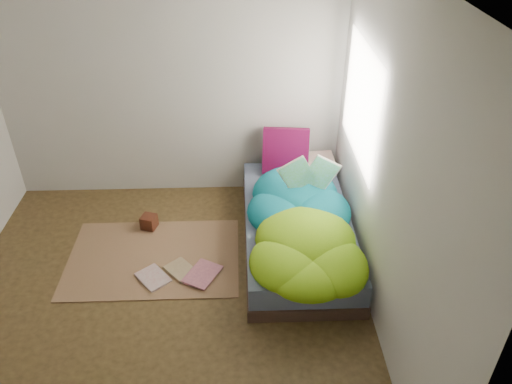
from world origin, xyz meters
TOP-DOWN VIEW (x-y plane):
  - ground at (0.00, 0.00)m, footprint 3.50×3.50m
  - room_walls at (0.01, 0.01)m, footprint 3.54×3.54m
  - bed at (1.22, 0.72)m, footprint 1.00×2.00m
  - duvet at (1.22, 0.50)m, footprint 0.96×1.84m
  - rug at (-0.15, 0.55)m, footprint 1.60×1.10m
  - pillow_floral at (1.44, 1.54)m, footprint 0.55×0.36m
  - pillow_magenta at (1.17, 1.53)m, footprint 0.50×0.20m
  - open_book at (1.32, 0.84)m, footprint 0.47×0.14m
  - wooden_box at (-0.25, 1.01)m, footprint 0.18×0.18m
  - floor_book_a at (-0.20, 0.19)m, footprint 0.36×0.37m
  - floor_book_b at (0.22, 0.34)m, footprint 0.38×0.42m
  - floor_book_c at (0.05, 0.28)m, footprint 0.34×0.35m

SIDE VIEW (x-z plane):
  - ground at x=0.00m, z-range 0.00..0.00m
  - rug at x=-0.15m, z-range 0.00..0.01m
  - floor_book_c at x=0.05m, z-range 0.01..0.03m
  - floor_book_a at x=-0.20m, z-range 0.01..0.03m
  - floor_book_b at x=0.22m, z-range 0.01..0.04m
  - wooden_box at x=-0.25m, z-range 0.01..0.15m
  - bed at x=1.22m, z-range 0.00..0.34m
  - pillow_floral at x=1.44m, z-range 0.34..0.46m
  - duvet at x=1.22m, z-range 0.34..0.68m
  - pillow_magenta at x=1.17m, z-range 0.34..0.82m
  - open_book at x=1.32m, z-range 0.68..0.96m
  - room_walls at x=0.01m, z-range 0.32..2.94m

